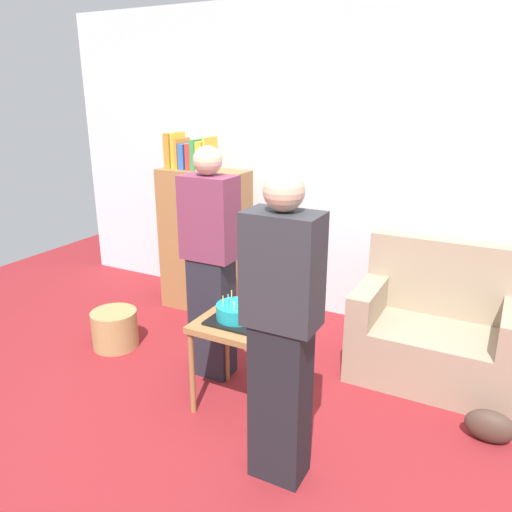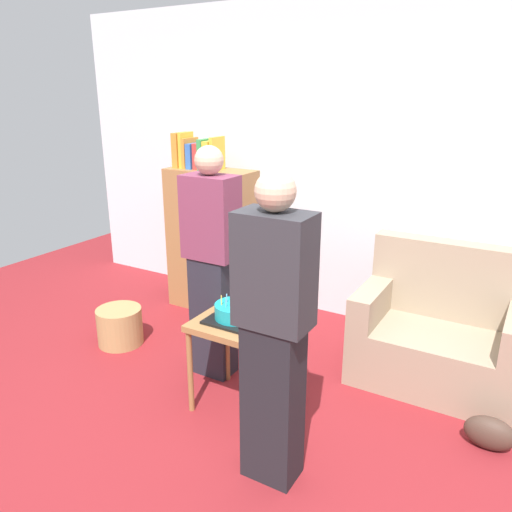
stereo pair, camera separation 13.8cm
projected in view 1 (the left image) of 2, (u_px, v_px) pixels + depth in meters
The scene contains 10 objects.
ground_plane at pixel (239, 445), 2.91m from camera, with size 8.00×8.00×0.00m, color maroon.
wall_back at pixel (357, 167), 4.21m from camera, with size 6.00×0.10×2.70m, color silver.
couch at pixel (436, 331), 3.54m from camera, with size 1.10×0.70×0.96m.
bookshelf at pixel (205, 237), 4.56m from camera, with size 0.80×0.36×1.61m.
side_table at pixel (237, 334), 3.14m from camera, with size 0.48×0.48×0.60m.
birthday_cake at pixel (237, 313), 3.09m from camera, with size 0.32×0.32×0.17m.
person_blowing_candles at pixel (211, 265), 3.41m from camera, with size 0.36×0.22×1.63m.
person_holding_cake at pixel (281, 333), 2.45m from camera, with size 0.36×0.22×1.63m.
wicker_basket at pixel (115, 329), 3.99m from camera, with size 0.36×0.36×0.30m, color #A88451.
handbag at pixel (490, 426), 2.92m from camera, with size 0.28×0.14×0.20m, color #473328.
Camera 1 is at (1.21, -2.09, 1.96)m, focal length 35.14 mm.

